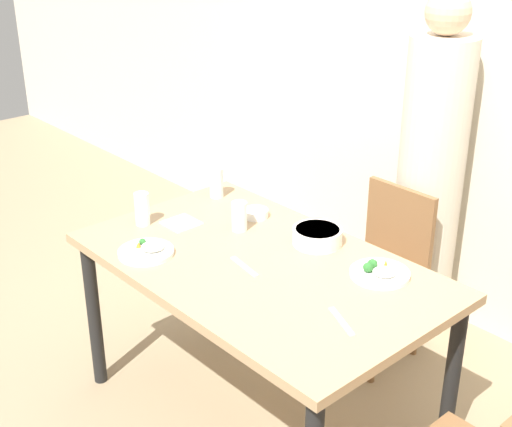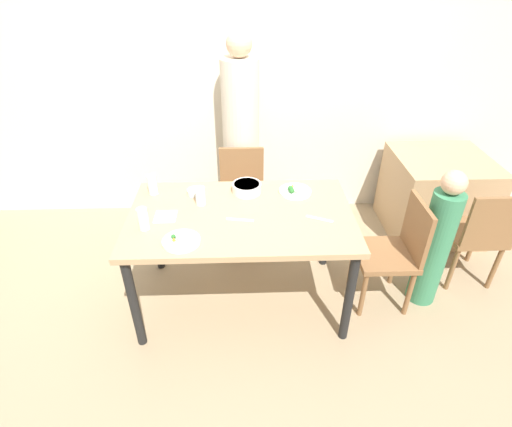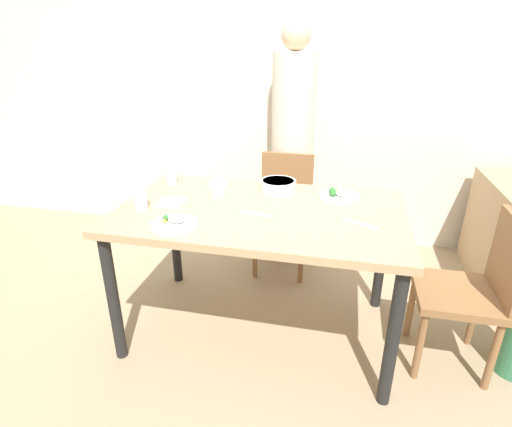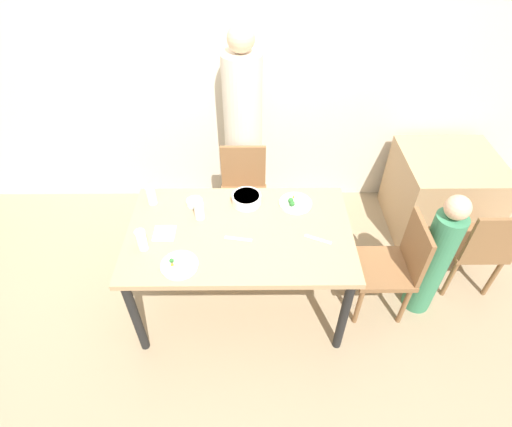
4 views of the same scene
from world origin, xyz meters
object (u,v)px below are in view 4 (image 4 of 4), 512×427
(person_child, at_px, (434,260))
(bowl_curry, at_px, (247,199))
(glass_water_tall, at_px, (199,211))
(plate_rice_adult, at_px, (296,203))
(chair_adult_spot, at_px, (244,192))
(person_adult, at_px, (243,136))
(chair_child_spot, at_px, (393,264))

(person_child, distance_m, bowl_curry, 1.38)
(person_child, relative_size, glass_water_tall, 8.31)
(person_child, xyz_separation_m, bowl_curry, (-1.31, 0.32, 0.30))
(plate_rice_adult, bearing_deg, chair_adult_spot, 126.38)
(chair_adult_spot, xyz_separation_m, person_adult, (0.00, 0.34, 0.35))
(chair_adult_spot, distance_m, person_adult, 0.48)
(person_adult, distance_m, bowl_curry, 0.84)
(chair_adult_spot, xyz_separation_m, bowl_curry, (0.04, -0.50, 0.35))
(person_child, xyz_separation_m, glass_water_tall, (-1.63, 0.16, 0.32))
(chair_adult_spot, bearing_deg, person_child, -31.23)
(glass_water_tall, bearing_deg, plate_rice_adult, 11.36)
(chair_adult_spot, bearing_deg, person_adult, 90.00)
(chair_child_spot, distance_m, person_child, 0.28)
(person_adult, xyz_separation_m, plate_rice_adult, (0.38, -0.86, -0.02))
(person_child, bearing_deg, person_adult, 139.49)
(chair_adult_spot, height_order, plate_rice_adult, chair_adult_spot)
(person_child, bearing_deg, glass_water_tall, 174.25)
(bowl_curry, bearing_deg, chair_child_spot, -17.10)
(chair_adult_spot, height_order, person_child, person_child)
(chair_child_spot, xyz_separation_m, person_adult, (-1.07, 1.15, 0.35))
(person_adult, xyz_separation_m, person_child, (1.35, -1.15, -0.30))
(bowl_curry, bearing_deg, chair_adult_spot, 94.13)
(person_adult, height_order, plate_rice_adult, person_adult)
(chair_child_spot, xyz_separation_m, bowl_curry, (-1.04, 0.32, 0.35))
(chair_adult_spot, height_order, person_adult, person_adult)
(glass_water_tall, bearing_deg, chair_adult_spot, 66.79)
(plate_rice_adult, bearing_deg, chair_child_spot, -23.41)
(person_child, bearing_deg, bowl_curry, 166.37)
(plate_rice_adult, relative_size, glass_water_tall, 1.78)
(person_child, height_order, bowl_curry, person_child)
(person_child, bearing_deg, chair_adult_spot, 148.77)
(person_adult, distance_m, person_child, 1.80)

